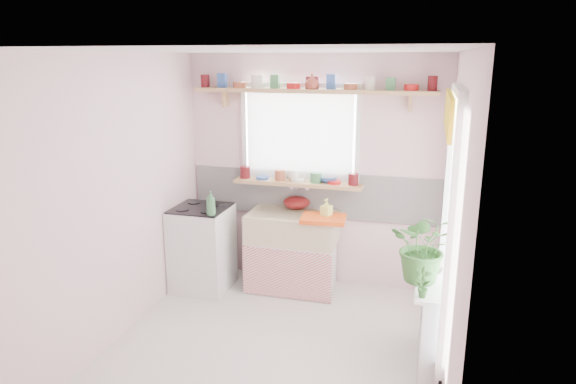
# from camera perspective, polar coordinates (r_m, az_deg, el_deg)

# --- Properties ---
(room) EXTENTS (3.20, 3.20, 3.20)m
(room) POSITION_cam_1_polar(r_m,az_deg,el_deg) (4.73, 8.73, 1.36)
(room) COLOR silver
(room) RESTS_ON ground
(sink_unit) EXTENTS (0.95, 0.65, 1.11)m
(sink_unit) POSITION_cam_1_polar(r_m,az_deg,el_deg) (5.57, 0.56, -6.55)
(sink_unit) COLOR white
(sink_unit) RESTS_ON ground
(cooker) EXTENTS (0.58, 0.58, 0.93)m
(cooker) POSITION_cam_1_polar(r_m,az_deg,el_deg) (5.65, -9.49, -6.12)
(cooker) COLOR white
(cooker) RESTS_ON ground
(radiator_ledge) EXTENTS (0.22, 0.95, 0.78)m
(radiator_ledge) POSITION_cam_1_polar(r_m,az_deg,el_deg) (4.42, 15.59, -13.51)
(radiator_ledge) COLOR white
(radiator_ledge) RESTS_ON ground
(windowsill) EXTENTS (1.40, 0.22, 0.04)m
(windowsill) POSITION_cam_1_polar(r_m,az_deg,el_deg) (5.53, 1.08, 0.99)
(windowsill) COLOR tan
(windowsill) RESTS_ON room
(pine_shelf) EXTENTS (2.52, 0.24, 0.04)m
(pine_shelf) POSITION_cam_1_polar(r_m,az_deg,el_deg) (5.33, 2.69, 11.15)
(pine_shelf) COLOR tan
(pine_shelf) RESTS_ON room
(shelf_crockery) EXTENTS (2.47, 0.11, 0.12)m
(shelf_crockery) POSITION_cam_1_polar(r_m,az_deg,el_deg) (5.33, 2.51, 11.95)
(shelf_crockery) COLOR #590F14
(shelf_crockery) RESTS_ON pine_shelf
(sill_crockery) EXTENTS (1.35, 0.11, 0.12)m
(sill_crockery) POSITION_cam_1_polar(r_m,az_deg,el_deg) (5.51, 0.91, 1.76)
(sill_crockery) COLOR #590F14
(sill_crockery) RESTS_ON windowsill
(dish_tray) EXTENTS (0.47, 0.37, 0.04)m
(dish_tray) POSITION_cam_1_polar(r_m,az_deg,el_deg) (5.20, 3.96, -2.98)
(dish_tray) COLOR #FF5616
(dish_tray) RESTS_ON sink_unit
(colander) EXTENTS (0.37, 0.37, 0.13)m
(colander) POSITION_cam_1_polar(r_m,az_deg,el_deg) (5.60, 0.97, -1.17)
(colander) COLOR #621011
(colander) RESTS_ON sink_unit
(jade_plant) EXTENTS (0.52, 0.45, 0.57)m
(jade_plant) POSITION_cam_1_polar(r_m,az_deg,el_deg) (4.06, 14.97, -5.85)
(jade_plant) COLOR #356A2A
(jade_plant) RESTS_ON radiator_ledge
(fruit_bowl) EXTENTS (0.36, 0.36, 0.07)m
(fruit_bowl) POSITION_cam_1_polar(r_m,az_deg,el_deg) (4.22, 14.82, -8.67)
(fruit_bowl) COLOR silver
(fruit_bowl) RESTS_ON radiator_ledge
(herb_pot) EXTENTS (0.13, 0.10, 0.23)m
(herb_pot) POSITION_cam_1_polar(r_m,az_deg,el_deg) (3.85, 14.72, -9.69)
(herb_pot) COLOR #2F6026
(herb_pot) RESTS_ON radiator_ledge
(soap_bottle_sink) EXTENTS (0.13, 0.13, 0.21)m
(soap_bottle_sink) POSITION_cam_1_polar(r_m,az_deg,el_deg) (5.23, 4.29, -1.91)
(soap_bottle_sink) COLOR #F6FE71
(soap_bottle_sink) RESTS_ON sink_unit
(sill_cup) EXTENTS (0.17, 0.17, 0.11)m
(sill_cup) POSITION_cam_1_polar(r_m,az_deg,el_deg) (5.58, 0.60, 1.92)
(sill_cup) COLOR white
(sill_cup) RESTS_ON windowsill
(sill_bowl) EXTENTS (0.21, 0.21, 0.06)m
(sill_bowl) POSITION_cam_1_polar(r_m,az_deg,el_deg) (5.50, 4.44, 1.44)
(sill_bowl) COLOR #3259A5
(sill_bowl) RESTS_ON windowsill
(shelf_vase) EXTENTS (0.19, 0.19, 0.15)m
(shelf_vase) POSITION_cam_1_polar(r_m,az_deg,el_deg) (5.27, 2.68, 12.16)
(shelf_vase) COLOR #953C2E
(shelf_vase) RESTS_ON pine_shelf
(cooker_bottle) EXTENTS (0.12, 0.12, 0.25)m
(cooker_bottle) POSITION_cam_1_polar(r_m,az_deg,el_deg) (5.19, -8.57, -1.23)
(cooker_bottle) COLOR #3D7B48
(cooker_bottle) RESTS_ON cooker
(fruit) EXTENTS (0.20, 0.14, 0.10)m
(fruit) POSITION_cam_1_polar(r_m,az_deg,el_deg) (4.21, 14.96, -7.90)
(fruit) COLOR orange
(fruit) RESTS_ON fruit_bowl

